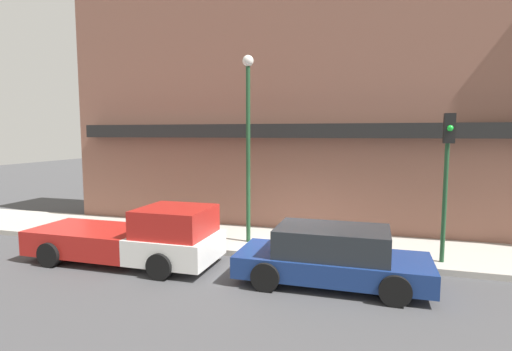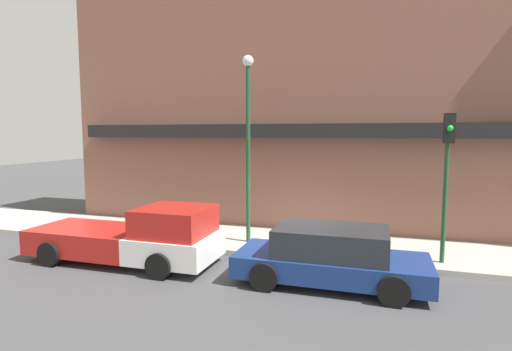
% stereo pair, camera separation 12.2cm
% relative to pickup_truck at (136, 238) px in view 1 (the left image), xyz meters
% --- Properties ---
extents(ground_plane, '(80.00, 80.00, 0.00)m').
position_rel_pickup_truck_xyz_m(ground_plane, '(4.20, 1.38, -0.75)').
color(ground_plane, '#424244').
extents(sidewalk, '(36.00, 3.28, 0.18)m').
position_rel_pickup_truck_xyz_m(sidewalk, '(4.20, 3.03, -0.67)').
color(sidewalk, '#ADA89E').
rests_on(sidewalk, ground).
extents(building, '(19.80, 3.80, 11.46)m').
position_rel_pickup_truck_xyz_m(building, '(4.22, 6.15, 3.93)').
color(building, brown).
rests_on(building, ground).
extents(pickup_truck, '(5.65, 2.22, 1.71)m').
position_rel_pickup_truck_xyz_m(pickup_truck, '(0.00, 0.00, 0.00)').
color(pickup_truck, white).
rests_on(pickup_truck, ground).
extents(parked_car, '(4.73, 2.10, 1.44)m').
position_rel_pickup_truck_xyz_m(parked_car, '(5.61, 0.00, -0.05)').
color(parked_car, navy).
rests_on(parked_car, ground).
extents(fire_hydrant, '(0.21, 0.21, 0.66)m').
position_rel_pickup_truck_xyz_m(fire_hydrant, '(0.37, 2.30, -0.25)').
color(fire_hydrant, '#196633').
rests_on(fire_hydrant, sidewalk).
extents(street_lamp, '(0.36, 0.36, 6.06)m').
position_rel_pickup_truck_xyz_m(street_lamp, '(2.61, 2.53, 3.16)').
color(street_lamp, '#1E4728').
rests_on(street_lamp, sidewalk).
extents(traffic_light, '(0.28, 0.42, 4.12)m').
position_rel_pickup_truck_xyz_m(traffic_light, '(8.45, 1.99, 2.23)').
color(traffic_light, '#1E4728').
rests_on(traffic_light, sidewalk).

